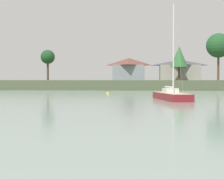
{
  "coord_description": "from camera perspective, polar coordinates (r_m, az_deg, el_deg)",
  "views": [
    {
      "loc": [
        13.64,
        -13.59,
        2.22
      ],
      "look_at": [
        8.79,
        33.21,
        0.89
      ],
      "focal_mm": 54.29,
      "sensor_mm": 36.0,
      "label": 1
    }
  ],
  "objects": [
    {
      "name": "cottage_near_water",
      "position": [
        104.38,
        11.26,
        3.3
      ],
      "size": [
        12.57,
        9.76,
        6.16
      ],
      "color": "#9E998E",
      "rests_on": "far_shore_bank"
    },
    {
      "name": "cottage_behind_trees",
      "position": [
        107.39,
        2.86,
        3.52
      ],
      "size": [
        10.39,
        9.41,
        7.02
      ],
      "color": "gray",
      "rests_on": "far_shore_bank"
    },
    {
      "name": "shore_tree_left",
      "position": [
        94.38,
        -10.77,
        5.35
      ],
      "size": [
        3.85,
        3.85,
        8.28
      ],
      "color": "brown",
      "rests_on": "far_shore_bank"
    },
    {
      "name": "mooring_buoy_yellow",
      "position": [
        53.93,
        -0.73,
        -0.66
      ],
      "size": [
        0.45,
        0.45,
        0.5
      ],
      "color": "yellow",
      "rests_on": "ground"
    },
    {
      "name": "shore_tree_inland_b",
      "position": [
        95.94,
        11.24,
        5.44
      ],
      "size": [
        4.77,
        4.77,
        9.46
      ],
      "color": "brown",
      "rests_on": "far_shore_bank"
    },
    {
      "name": "shore_tree_left_mid",
      "position": [
        87.76,
        17.5,
        7.06
      ],
      "size": [
        6.02,
        6.02,
        11.55
      ],
      "color": "brown",
      "rests_on": "far_shore_bank"
    },
    {
      "name": "far_shore_bank",
      "position": [
        100.72,
        -1.87,
        0.97
      ],
      "size": [
        249.63,
        58.06,
        2.17
      ],
      "primitive_type": "cube",
      "color": "#4C563D",
      "rests_on": "ground"
    },
    {
      "name": "sailboat_maroon",
      "position": [
        38.21,
        9.96,
        -1.38
      ],
      "size": [
        4.02,
        8.58,
        11.0
      ],
      "color": "maroon",
      "rests_on": "ground"
    }
  ]
}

